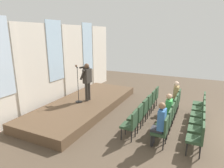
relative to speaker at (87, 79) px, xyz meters
The scene contains 26 objects.
ground_plane 5.16m from the speaker, 91.81° to the right, with size 17.09×17.09×0.00m, color brown.
rear_partition 1.68m from the speaker, 94.76° to the left, with size 10.10×0.14×3.82m.
stage_platform 1.16m from the speaker, 157.71° to the left, with size 6.13×2.43×0.36m, color brown.
speaker is the anchor object (origin of this frame).
mic_stand 0.76m from the speaker, 148.64° to the left, with size 0.28×0.28×1.56m.
chair_r0_c0 3.25m from the speaker, 122.50° to the right, with size 0.46×0.44×0.94m.
chair_r0_c1 2.98m from the speaker, 112.09° to the right, with size 0.46×0.44×0.94m.
chair_r0_c2 2.81m from the speaker, 99.92° to the right, with size 0.46×0.44×0.94m.
chair_r0_c3 2.78m from the speaker, 86.78° to the right, with size 0.46×0.44×0.94m.
chair_r0_c4 2.88m from the speaker, 73.96° to the right, with size 0.46×0.44×0.94m.
chair_r0_c5 3.10m from the speaker, 62.59° to the right, with size 0.46×0.44×0.94m.
chair_r1_c0 4.08m from the speaker, 115.06° to the right, with size 0.46×0.44×0.94m.
audience_r1_c0 3.97m from the speaker, 115.54° to the right, with size 0.36×0.39×1.37m.
chair_r1_c1 3.86m from the speaker, 106.59° to the right, with size 0.46×0.44×0.94m.
chair_r1_c2 3.74m from the speaker, 97.31° to the right, with size 0.46×0.44×0.94m.
audience_r1_c2 3.62m from the speaker, 97.48° to the right, with size 0.36×0.39×1.28m.
chair_r1_c3 3.71m from the speaker, 87.63° to the right, with size 0.46×0.44×0.94m.
chair_r1_c4 3.79m from the speaker, 78.09° to the right, with size 0.46×0.44×0.94m.
chair_r1_c5 3.96m from the speaker, 69.17° to the right, with size 0.46×0.44×0.94m.
audience_r1_c5 3.85m from the speaker, 68.72° to the right, with size 0.36×0.39×1.29m.
chair_r2_c0 4.95m from the speaker, 110.27° to the right, with size 0.46×0.44×0.94m.
chair_r2_c1 4.78m from the speaker, 103.24° to the right, with size 0.46×0.44×0.94m.
chair_r2_c2 4.68m from the speaker, 95.79° to the right, with size 0.46×0.44×0.94m.
chair_r2_c3 4.66m from the speaker, 88.13° to the right, with size 0.46×0.44×0.94m.
chair_r2_c4 4.72m from the speaker, 80.54° to the right, with size 0.46×0.44×0.94m.
chair_r2_c5 4.85m from the speaker, 73.27° to the right, with size 0.46×0.44×0.94m.
Camera 1 is at (-6.81, 0.50, 3.28)m, focal length 31.16 mm.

